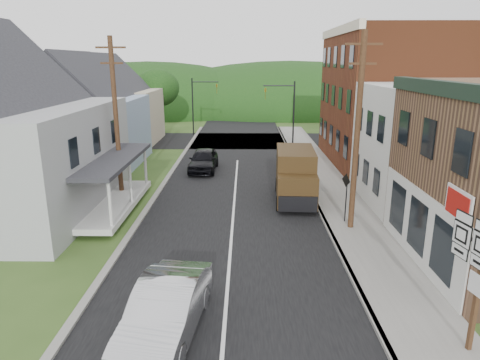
{
  "coord_description": "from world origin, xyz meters",
  "views": [
    {
      "loc": [
        0.61,
        -15.44,
        7.7
      ],
      "look_at": [
        0.37,
        4.31,
        2.2
      ],
      "focal_mm": 32.0,
      "sensor_mm": 36.0,
      "label": 1
    }
  ],
  "objects_px": {
    "silver_sedan": "(166,310)",
    "dark_sedan": "(203,160)",
    "warning_sign": "(346,191)",
    "route_sign_cluster": "(480,268)",
    "delivery_van": "(295,176)"
  },
  "relations": [
    {
      "from": "dark_sedan",
      "to": "warning_sign",
      "type": "height_order",
      "value": "warning_sign"
    },
    {
      "from": "dark_sedan",
      "to": "delivery_van",
      "type": "height_order",
      "value": "delivery_van"
    },
    {
      "from": "dark_sedan",
      "to": "delivery_van",
      "type": "xyz_separation_m",
      "value": [
        5.86,
        -6.85,
        0.67
      ]
    },
    {
      "from": "delivery_van",
      "to": "silver_sedan",
      "type": "bearing_deg",
      "value": -108.83
    },
    {
      "from": "delivery_van",
      "to": "route_sign_cluster",
      "type": "height_order",
      "value": "route_sign_cluster"
    },
    {
      "from": "delivery_van",
      "to": "warning_sign",
      "type": "bearing_deg",
      "value": -57.72
    },
    {
      "from": "delivery_van",
      "to": "route_sign_cluster",
      "type": "relative_size",
      "value": 1.41
    },
    {
      "from": "delivery_van",
      "to": "route_sign_cluster",
      "type": "xyz_separation_m",
      "value": [
        3.19,
        -13.27,
        1.11
      ]
    },
    {
      "from": "warning_sign",
      "to": "delivery_van",
      "type": "bearing_deg",
      "value": 96.92
    },
    {
      "from": "silver_sedan",
      "to": "delivery_van",
      "type": "relative_size",
      "value": 0.94
    },
    {
      "from": "dark_sedan",
      "to": "route_sign_cluster",
      "type": "bearing_deg",
      "value": -63.82
    },
    {
      "from": "silver_sedan",
      "to": "route_sign_cluster",
      "type": "bearing_deg",
      "value": 1.86
    },
    {
      "from": "dark_sedan",
      "to": "route_sign_cluster",
      "type": "distance_m",
      "value": 22.14
    },
    {
      "from": "silver_sedan",
      "to": "dark_sedan",
      "type": "bearing_deg",
      "value": 99.08
    },
    {
      "from": "silver_sedan",
      "to": "route_sign_cluster",
      "type": "xyz_separation_m",
      "value": [
        8.29,
        -0.72,
        1.76
      ]
    }
  ]
}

